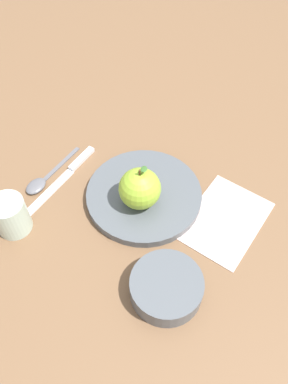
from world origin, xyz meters
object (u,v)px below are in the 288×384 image
Objects in this scene: linen_napkin at (225,219)px; cup at (10,214)px; apple at (140,189)px; side_bowl at (166,286)px; knife at (67,174)px; dinner_plate at (144,195)px; spoon at (41,181)px.

cup is at bearing 144.96° from linen_napkin.
apple is 0.52× the size of linen_napkin.
side_bowl is at bearing -62.21° from cup.
apple is at bearing -65.14° from knife.
dinner_plate is 0.21m from side_bowl.
apple reaches higher than dinner_plate.
dinner_plate reaches higher than spoon.
knife is (0.15, 0.05, -0.04)m from cup.
apple is 0.19m from knife.
apple is at bearing 67.06° from side_bowl.
dinner_plate is at bearing -21.62° from cup.
apple is 0.77× the size of side_bowl.
spoon is at bearing 128.79° from linen_napkin.
side_bowl is at bearing -116.57° from dinner_plate.
linen_napkin is at bearing -51.21° from spoon.
apple reaches higher than cup.
spoon is at bearing 166.00° from knife.
linen_napkin is at bearing -35.04° from cup.
apple is at bearing -53.67° from spoon.
spoon is at bearing 126.33° from apple.
side_bowl is (-0.09, -0.19, 0.01)m from dinner_plate.
knife is 0.06m from spoon.
apple is at bearing -147.08° from dinner_plate.
spoon is (0.09, 0.07, -0.04)m from cup.
apple is 0.19m from side_bowl.
knife is at bearing 20.07° from cup.
linen_napkin is at bearing -56.80° from knife.
apple is at bearing 131.92° from linen_napkin.
spoon is (-0.13, 0.18, -0.05)m from apple.
cup is (-0.22, 0.11, -0.02)m from apple.
dinner_plate is 0.17m from linen_napkin.
dinner_plate is at bearing 63.43° from side_bowl.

